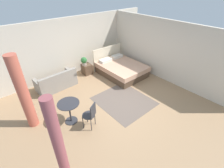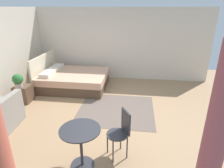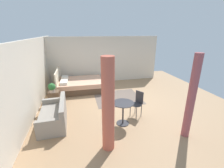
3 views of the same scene
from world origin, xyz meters
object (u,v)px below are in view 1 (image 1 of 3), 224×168
at_px(couch, 57,82).
at_px(nightstand, 87,69).
at_px(potted_plant, 84,61).
at_px(cafe_chair_near_window, 91,114).
at_px(balcony_table, 69,109).
at_px(bed, 121,68).

height_order(couch, nightstand, couch).
bearing_deg(couch, potted_plant, 8.63).
relative_size(couch, cafe_chair_near_window, 1.81).
bearing_deg(cafe_chair_near_window, nightstand, 59.17).
distance_m(couch, balcony_table, 2.21).
height_order(couch, cafe_chair_near_window, cafe_chair_near_window).
height_order(nightstand, balcony_table, balcony_table).
bearing_deg(balcony_table, nightstand, 47.50).
distance_m(potted_plant, cafe_chair_near_window, 3.45).
bearing_deg(potted_plant, bed, -39.03).
bearing_deg(nightstand, cafe_chair_near_window, -120.83).
xyz_separation_m(couch, potted_plant, (1.53, 0.23, 0.43)).
relative_size(balcony_table, cafe_chair_near_window, 0.82).
distance_m(nightstand, cafe_chair_near_window, 3.49).
height_order(potted_plant, cafe_chair_near_window, cafe_chair_near_window).
distance_m(potted_plant, balcony_table, 3.14).
bearing_deg(nightstand, bed, -40.59).
bearing_deg(balcony_table, potted_plant, 49.14).
bearing_deg(potted_plant, balcony_table, -130.86).
relative_size(nightstand, balcony_table, 0.66).
bearing_deg(bed, nightstand, 139.41).
height_order(couch, potted_plant, potted_plant).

